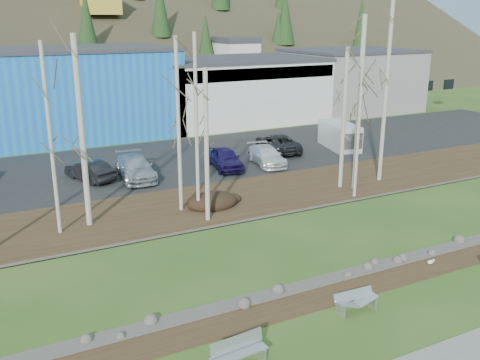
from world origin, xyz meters
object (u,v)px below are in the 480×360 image
car_1 (90,170)px  car_3 (225,158)px  bench_damaged (355,301)px  car_2 (136,168)px  seagull (431,262)px  car_4 (277,143)px  van_white (341,136)px  bench_intact (238,352)px  car_5 (267,156)px

car_1 → car_3: (9.61, -1.54, 0.09)m
bench_damaged → car_2: (-2.44, 20.83, 0.52)m
bench_damaged → car_3: (4.24, 20.30, 0.54)m
seagull → car_2: car_2 is taller
car_4 → seagull: bearing=87.5°
car_4 → car_2: bearing=19.4°
bench_damaged → van_white: size_ratio=0.34×
car_1 → car_3: car_3 is taller
car_2 → car_4: 12.98m
car_3 → van_white: 11.71m
car_4 → van_white: van_white is taller
bench_damaged → car_4: size_ratio=0.32×
bench_intact → car_5: 24.68m
bench_damaged → car_5: (7.55, 19.88, 0.43)m
bench_intact → car_4: car_4 is taller
seagull → car_5: car_5 is taller
bench_intact → car_3: bearing=60.1°
car_3 → van_white: size_ratio=0.88×
car_4 → car_1: bearing=14.0°
bench_intact → car_4: bearing=51.2°
car_2 → van_white: size_ratio=1.02×
car_3 → car_5: car_3 is taller
bench_damaged → car_2: 20.98m
seagull → car_2: 20.92m
car_1 → car_3: size_ratio=0.92×
bench_damaged → car_3: car_3 is taller
car_4 → car_5: bearing=57.4°
bench_damaged → car_1: (-5.37, 21.85, 0.45)m
car_1 → car_4: car_4 is taller
seagull → car_3: bearing=118.1°
car_5 → seagull: bearing=-86.6°
van_white → bench_intact: bearing=-119.4°
bench_damaged → car_4: bearing=68.6°
bench_intact → bench_damaged: (5.61, 1.00, -0.10)m
bench_damaged → car_5: bearing=72.2°
bench_intact → van_white: van_white is taller
car_1 → car_5: bearing=150.3°
seagull → car_2: bearing=136.5°
car_3 → car_4: 6.67m
car_1 → car_2: (2.93, -1.02, 0.08)m
bench_damaged → car_4: (10.37, 22.94, 0.51)m
car_2 → car_3: 6.70m
seagull → car_3: (-1.38, 18.77, 0.77)m
seagull → car_1: (-10.99, 20.31, 0.68)m
car_1 → car_5: car_1 is taller
seagull → car_5: bearing=107.8°
van_white → car_3: bearing=-159.4°
seagull → car_4: 21.94m
bench_intact → seagull: bearing=7.6°
bench_intact → car_1: (0.24, 22.85, 0.35)m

